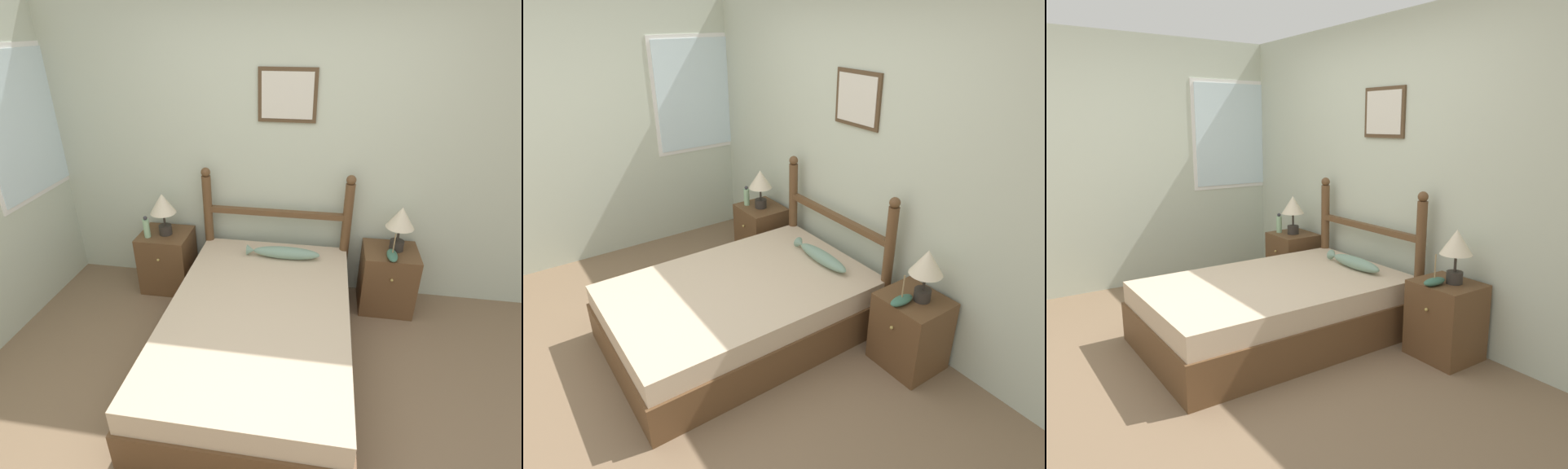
{
  "view_description": "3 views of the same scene",
  "coord_description": "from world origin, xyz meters",
  "views": [
    {
      "loc": [
        0.3,
        -1.65,
        2.27
      ],
      "look_at": [
        -0.14,
        1.1,
        0.82
      ],
      "focal_mm": 28.0,
      "sensor_mm": 36.0,
      "label": 1
    },
    {
      "loc": [
        2.61,
        -0.83,
        2.4
      ],
      "look_at": [
        -0.0,
        0.99,
        0.83
      ],
      "focal_mm": 32.0,
      "sensor_mm": 36.0,
      "label": 2
    },
    {
      "loc": [
        3.18,
        -1.34,
        1.68
      ],
      "look_at": [
        -0.12,
        0.97,
        0.79
      ],
      "focal_mm": 35.0,
      "sensor_mm": 36.0,
      "label": 3
    }
  ],
  "objects": [
    {
      "name": "ground_plane",
      "position": [
        0.0,
        0.0,
        0.0
      ],
      "size": [
        16.0,
        16.0,
        0.0
      ],
      "primitive_type": "plane",
      "color": "#7A6047"
    },
    {
      "name": "wall_back",
      "position": [
        -0.0,
        1.73,
        1.28
      ],
      "size": [
        6.4,
        0.08,
        2.55
      ],
      "color": "beige",
      "rests_on": "ground_plane"
    },
    {
      "name": "bed",
      "position": [
        -0.09,
        0.63,
        0.24
      ],
      "size": [
        1.32,
        2.01,
        0.48
      ],
      "color": "brown",
      "rests_on": "ground_plane"
    },
    {
      "name": "headboard",
      "position": [
        -0.09,
        1.59,
        0.62
      ],
      "size": [
        1.32,
        0.08,
        1.17
      ],
      "color": "brown",
      "rests_on": "ground_plane"
    },
    {
      "name": "nightstand_left",
      "position": [
        -1.09,
        1.47,
        0.28
      ],
      "size": [
        0.45,
        0.43,
        0.57
      ],
      "color": "brown",
      "rests_on": "ground_plane"
    },
    {
      "name": "nightstand_right",
      "position": [
        0.92,
        1.47,
        0.28
      ],
      "size": [
        0.45,
        0.43,
        0.57
      ],
      "color": "brown",
      "rests_on": "ground_plane"
    },
    {
      "name": "table_lamp_left",
      "position": [
        -1.08,
        1.46,
        0.84
      ],
      "size": [
        0.23,
        0.23,
        0.39
      ],
      "color": "#2D2823",
      "rests_on": "nightstand_left"
    },
    {
      "name": "table_lamp_right",
      "position": [
        0.95,
        1.49,
        0.84
      ],
      "size": [
        0.23,
        0.23,
        0.39
      ],
      "color": "#2D2823",
      "rests_on": "nightstand_right"
    },
    {
      "name": "bottle",
      "position": [
        -1.22,
        1.38,
        0.66
      ],
      "size": [
        0.06,
        0.06,
        0.2
      ],
      "color": "#99C699",
      "rests_on": "nightstand_left"
    },
    {
      "name": "model_boat",
      "position": [
        0.9,
        1.34,
        0.6
      ],
      "size": [
        0.08,
        0.2,
        0.23
      ],
      "color": "#386651",
      "rests_on": "nightstand_right"
    },
    {
      "name": "fish_pillow",
      "position": [
        0.02,
        1.36,
        0.53
      ],
      "size": [
        0.63,
        0.12,
        0.1
      ],
      "color": "gray",
      "rests_on": "bed"
    }
  ]
}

